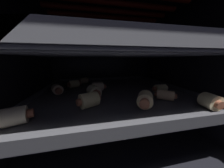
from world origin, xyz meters
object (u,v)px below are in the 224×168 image
(pig_in_blanket_lower_2, at_px, (57,89))
(pig_in_blanket_lower_7, at_px, (145,99))
(oven_rack_lower, at_px, (112,94))
(pig_in_blanket_upper_10, at_px, (222,39))
(pig_in_blanket_lower_9, at_px, (89,100))
(pig_in_blanket_upper_6, at_px, (59,34))
(pig_in_blanket_lower_1, at_px, (84,81))
(pig_in_blanket_upper_4, at_px, (93,49))
(pig_in_blanket_upper_0, at_px, (108,47))
(pig_in_blanket_upper_3, at_px, (188,40))
(pig_in_blanket_upper_5, at_px, (162,36))
(heating_element, at_px, (113,2))
(pig_in_blanket_lower_8, at_px, (74,84))
(pig_in_blanket_upper_1, at_px, (133,37))
(oven_rack_upper, at_px, (112,55))
(pig_in_blanket_upper_9, at_px, (122,42))
(pig_in_blanket_upper_11, at_px, (97,35))
(pig_in_blanket_upper_7, at_px, (84,50))
(pig_in_blanket_upper_8, at_px, (103,50))
(pig_in_blanket_lower_5, at_px, (94,91))
(baking_tray_upper, at_px, (112,52))
(pig_in_blanket_lower_3, at_px, (165,95))
(pig_in_blanket_lower_6, at_px, (98,87))
(pig_in_blanket_lower_0, at_px, (210,101))
(pig_in_blanket_upper_2, at_px, (156,46))
(baking_tray_lower, at_px, (112,92))
(pig_in_blanket_lower_10, at_px, (160,88))

(pig_in_blanket_lower_2, relative_size, pig_in_blanket_lower_7, 0.86)
(oven_rack_lower, height_order, pig_in_blanket_upper_10, pig_in_blanket_upper_10)
(pig_in_blanket_lower_9, distance_m, pig_in_blanket_upper_6, 0.13)
(pig_in_blanket_lower_1, xyz_separation_m, pig_in_blanket_upper_4, (0.04, -0.05, 0.13))
(pig_in_blanket_upper_0, xyz_separation_m, pig_in_blanket_upper_3, (0.15, -0.14, 0.00))
(pig_in_blanket_upper_5, bearing_deg, pig_in_blanket_lower_7, 97.02)
(heating_element, xyz_separation_m, pig_in_blanket_upper_0, (-0.01, 0.00, -0.12))
(pig_in_blanket_lower_8, distance_m, pig_in_blanket_upper_1, 0.28)
(pig_in_blanket_lower_1, distance_m, pig_in_blanket_lower_7, 0.31)
(oven_rack_upper, distance_m, pig_in_blanket_upper_3, 0.19)
(pig_in_blanket_lower_7, distance_m, pig_in_blanket_upper_9, 0.14)
(heating_element, bearing_deg, pig_in_blanket_upper_11, -109.99)
(pig_in_blanket_upper_1, bearing_deg, pig_in_blanket_upper_7, 108.52)
(heating_element, distance_m, pig_in_blanket_upper_11, 0.21)
(pig_in_blanket_upper_4, bearing_deg, pig_in_blanket_upper_8, 51.50)
(pig_in_blanket_upper_9, bearing_deg, pig_in_blanket_upper_0, 102.34)
(pig_in_blanket_lower_5, xyz_separation_m, baking_tray_upper, (0.06, 0.05, 0.11))
(pig_in_blanket_upper_10, bearing_deg, pig_in_blanket_lower_3, 130.38)
(pig_in_blanket_upper_11, bearing_deg, pig_in_blanket_lower_6, 86.65)
(oven_rack_upper, height_order, pig_in_blanket_upper_11, pig_in_blanket_upper_11)
(pig_in_blanket_lower_3, bearing_deg, pig_in_blanket_upper_6, -169.78)
(pig_in_blanket_lower_1, xyz_separation_m, pig_in_blanket_upper_6, (-0.01, -0.28, 0.13))
(pig_in_blanket_upper_1, bearing_deg, baking_tray_upper, 92.89)
(pig_in_blanket_lower_7, bearing_deg, pig_in_blanket_upper_1, -170.95)
(pig_in_blanket_lower_2, height_order, pig_in_blanket_lower_9, pig_in_blanket_lower_9)
(pig_in_blanket_lower_0, distance_m, pig_in_blanket_lower_5, 0.27)
(pig_in_blanket_upper_2, height_order, pig_in_blanket_upper_7, pig_in_blanket_upper_7)
(pig_in_blanket_upper_5, relative_size, pig_in_blanket_upper_6, 1.16)
(oven_rack_upper, height_order, pig_in_blanket_upper_9, pig_in_blanket_upper_9)
(pig_in_blanket_upper_9, relative_size, pig_in_blanket_upper_11, 1.23)
(pig_in_blanket_lower_3, distance_m, pig_in_blanket_upper_8, 0.30)
(pig_in_blanket_lower_6, height_order, oven_rack_upper, oven_rack_upper)
(baking_tray_lower, relative_size, pig_in_blanket_upper_10, 8.79)
(pig_in_blanket_lower_1, relative_size, pig_in_blanket_lower_5, 0.85)
(pig_in_blanket_lower_0, distance_m, pig_in_blanket_lower_7, 0.14)
(pig_in_blanket_upper_4, distance_m, pig_in_blanket_upper_10, 0.34)
(heating_element, height_order, pig_in_blanket_upper_4, heating_element)
(heating_element, relative_size, oven_rack_lower, 0.84)
(oven_rack_upper, distance_m, pig_in_blanket_upper_8, 0.13)
(pig_in_blanket_upper_7, relative_size, pig_in_blanket_upper_8, 0.72)
(pig_in_blanket_lower_10, height_order, pig_in_blanket_upper_1, pig_in_blanket_upper_1)
(baking_tray_lower, height_order, pig_in_blanket_upper_2, pig_in_blanket_upper_2)
(pig_in_blanket_lower_2, bearing_deg, pig_in_blanket_lower_3, -20.63)
(baking_tray_lower, distance_m, pig_in_blanket_lower_3, 0.16)
(oven_rack_lower, xyz_separation_m, pig_in_blanket_upper_9, (0.00, -0.08, 0.16))
(pig_in_blanket_upper_4, bearing_deg, pig_in_blanket_lower_5, -93.05)
(pig_in_blanket_upper_8, xyz_separation_m, pig_in_blanket_upper_10, (0.18, -0.30, -0.00))
(pig_in_blanket_upper_1, relative_size, pig_in_blanket_upper_8, 0.97)
(pig_in_blanket_lower_2, bearing_deg, pig_in_blanket_lower_1, 61.85)
(pig_in_blanket_upper_0, distance_m, pig_in_blanket_upper_1, 0.15)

